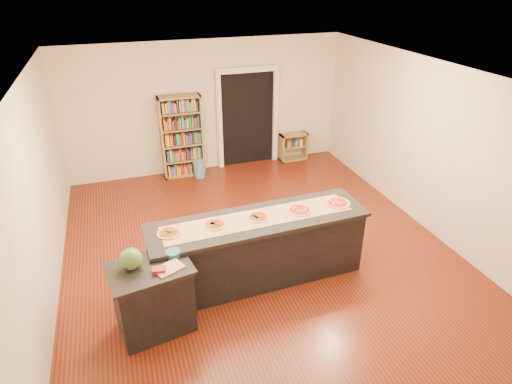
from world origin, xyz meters
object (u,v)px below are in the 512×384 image
object	(u,v)px
kitchen_island	(259,249)
bookshelf	(182,137)
side_counter	(153,298)
low_shelf	(293,147)
waste_bin	(200,169)
watermelon	(131,259)

from	to	relation	value
kitchen_island	bookshelf	bearing A→B (deg)	94.10
kitchen_island	side_counter	xyz separation A→B (m)	(-1.54, -0.52, -0.03)
low_shelf	waste_bin	bearing A→B (deg)	-174.36
side_counter	low_shelf	bearing A→B (deg)	40.15
side_counter	low_shelf	world-z (taller)	side_counter
side_counter	waste_bin	xyz separation A→B (m)	(1.44, 4.18, -0.30)
waste_bin	watermelon	distance (m)	4.53
bookshelf	watermelon	distance (m)	4.54
kitchen_island	waste_bin	world-z (taller)	kitchen_island
side_counter	watermelon	distance (m)	0.63
side_counter	low_shelf	size ratio (longest dim) A/B	1.49
low_shelf	watermelon	size ratio (longest dim) A/B	2.47
kitchen_island	bookshelf	size ratio (longest dim) A/B	1.74
side_counter	watermelon	bearing A→B (deg)	156.86
side_counter	kitchen_island	bearing A→B (deg)	9.03
bookshelf	kitchen_island	bearing A→B (deg)	-84.09
bookshelf	waste_bin	size ratio (longest dim) A/B	5.08
bookshelf	watermelon	bearing A→B (deg)	-106.98
side_counter	bookshelf	distance (m)	4.55
bookshelf	low_shelf	distance (m)	2.65
watermelon	kitchen_island	bearing A→B (deg)	15.39
low_shelf	kitchen_island	bearing A→B (deg)	-119.42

